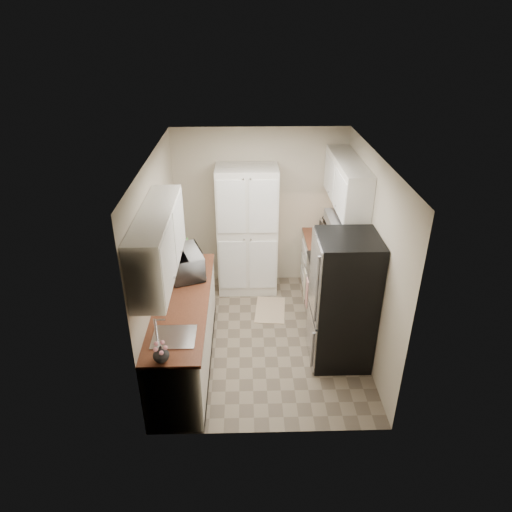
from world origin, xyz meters
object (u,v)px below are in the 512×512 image
Objects in this scene: pantry_cabinet at (247,231)px; refrigerator at (343,301)px; electric_range at (332,292)px; toaster_oven at (332,228)px; microwave at (185,263)px; wine_bottle at (177,257)px.

pantry_cabinet is 2.07m from refrigerator.
refrigerator reaches higher than electric_range.
microwave is at bearing -159.35° from toaster_oven.
refrigerator is at bearing -103.38° from toaster_oven.
toaster_oven is (1.29, 0.02, 0.02)m from pantry_cabinet.
pantry_cabinet is at bearing 141.78° from electric_range.
electric_range is 2.19m from wine_bottle.
electric_range is 3.90× the size of wine_bottle.
electric_range reaches higher than toaster_oven.
refrigerator is 2.80× the size of microwave.
toaster_oven is (2.09, 1.17, -0.06)m from microwave.
toaster_oven is (0.15, 1.74, 0.17)m from refrigerator.
electric_range is 0.88m from refrigerator.
toaster_oven is at bearing 0.88° from pantry_cabinet.
pantry_cabinet is 1.77× the size of electric_range.
pantry_cabinet reaches higher than microwave.
toaster_oven is at bearing -80.04° from microwave.
wine_bottle is (-2.11, -0.02, 0.59)m from electric_range.
wine_bottle is (-0.13, 0.20, -0.02)m from microwave.
microwave is 2.10× the size of wine_bottle.
microwave is 1.70× the size of toaster_oven.
electric_range is at bearing 87.52° from refrigerator.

